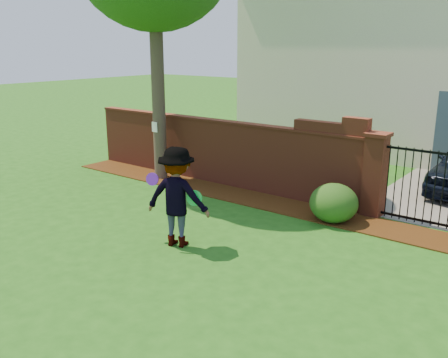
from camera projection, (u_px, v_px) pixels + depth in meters
The scene contains 11 objects.
ground at pixel (170, 246), 9.28m from camera, with size 80.00×80.00×0.01m, color #215916.
mulch_bed at pixel (234, 195), 12.39m from camera, with size 11.10×1.08×0.03m, color #371D0A.
brick_wall at pixel (217, 150), 13.27m from camera, with size 8.70×0.31×2.16m.
pillar_left at pixel (375, 174), 10.67m from camera, with size 0.50×0.50×1.88m.
iron_gate at pixel (426, 187), 10.06m from camera, with size 1.78×0.03×1.60m.
house at pixel (426, 61), 17.01m from camera, with size 12.40×6.40×6.30m.
paper_notice at pixel (155, 127), 13.45m from camera, with size 0.20×0.01×0.28m, color white.
shrub_left at pixel (334, 203), 10.43m from camera, with size 1.04×1.04×0.85m, color #174916.
man at pixel (176, 198), 9.06m from camera, with size 1.23×0.71×1.91m, color gray.
frisbee_purple at pixel (152, 179), 8.93m from camera, with size 0.24×0.24×0.02m, color purple.
frisbee_green at pixel (194, 198), 8.95m from camera, with size 0.29×0.29×0.03m, color #1BCB49.
Camera 1 is at (6.05, -6.20, 3.71)m, focal length 39.02 mm.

